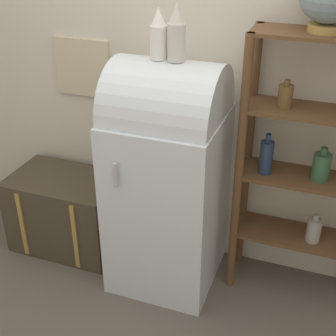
{
  "coord_description": "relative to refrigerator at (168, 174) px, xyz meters",
  "views": [
    {
      "loc": [
        0.85,
        -2.08,
        2.17
      ],
      "look_at": [
        0.0,
        0.22,
        0.81
      ],
      "focal_mm": 50.0,
      "sensor_mm": 36.0,
      "label": 1
    }
  ],
  "objects": [
    {
      "name": "suitcase_trunk",
      "position": [
        -0.78,
        0.05,
        -0.49
      ],
      "size": [
        0.75,
        0.49,
        0.55
      ],
      "color": "#423828",
      "rests_on": "ground_plane"
    },
    {
      "name": "wall_back",
      "position": [
        -0.0,
        0.35,
        0.59
      ],
      "size": [
        7.0,
        0.09,
        2.7
      ],
      "color": "beige",
      "rests_on": "ground_plane"
    },
    {
      "name": "ground_plane",
      "position": [
        0.0,
        -0.22,
        -0.76
      ],
      "size": [
        12.0,
        12.0,
        0.0
      ],
      "primitive_type": "plane",
      "color": "#60564C"
    },
    {
      "name": "shelf_unit",
      "position": [
        0.79,
        0.15,
        0.15
      ],
      "size": [
        0.78,
        0.31,
        1.64
      ],
      "color": "brown",
      "rests_on": "ground_plane"
    },
    {
      "name": "vase_center",
      "position": [
        0.05,
        -0.0,
        0.84
      ],
      "size": [
        0.1,
        0.1,
        0.3
      ],
      "color": "beige",
      "rests_on": "refrigerator"
    },
    {
      "name": "refrigerator",
      "position": [
        0.0,
        0.0,
        0.0
      ],
      "size": [
        0.64,
        0.69,
        1.46
      ],
      "color": "silver",
      "rests_on": "ground_plane"
    },
    {
      "name": "vase_left",
      "position": [
        -0.05,
        0.0,
        0.83
      ],
      "size": [
        0.09,
        0.09,
        0.27
      ],
      "color": "white",
      "rests_on": "refrigerator"
    }
  ]
}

